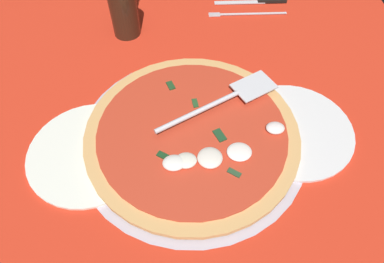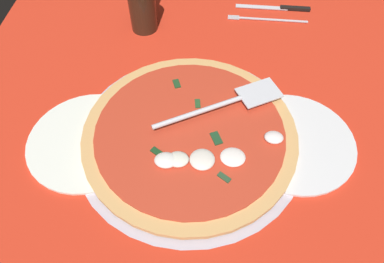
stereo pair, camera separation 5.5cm
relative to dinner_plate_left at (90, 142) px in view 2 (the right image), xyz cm
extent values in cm
cube|color=red|center=(22.42, 0.31, -0.90)|extent=(108.14, 108.14, 0.80)
cylinder|color=#B9B1C1|center=(19.74, 2.62, -0.08)|extent=(44.90, 44.90, 0.85)
cylinder|color=white|center=(0.00, 0.00, 0.00)|extent=(23.49, 23.49, 1.00)
cylinder|color=white|center=(40.02, 2.36, 0.00)|extent=(23.74, 23.74, 1.00)
cylinder|color=tan|center=(19.74, 2.62, 0.91)|extent=(41.83, 41.83, 1.12)
cylinder|color=red|center=(19.74, 2.62, 1.61)|extent=(36.93, 36.93, 0.30)
ellipsoid|color=white|center=(35.69, 1.37, 2.41)|extent=(3.61, 2.95, 1.30)
ellipsoid|color=white|center=(27.93, -3.38, 2.29)|extent=(4.63, 4.15, 1.05)
ellipsoid|color=white|center=(15.92, -4.81, 2.44)|extent=(4.20, 3.37, 1.35)
ellipsoid|color=silver|center=(18.05, -4.44, 2.35)|extent=(3.99, 3.39, 1.17)
ellipsoid|color=silver|center=(22.83, -4.27, 2.42)|extent=(4.59, 4.57, 1.31)
cube|color=#254E27|center=(20.94, 9.38, 1.91)|extent=(1.32, 2.37, 0.30)
cube|color=#29492C|center=(26.40, -7.41, 1.91)|extent=(2.57, 2.26, 0.30)
cube|color=#1F4522|center=(16.17, 14.77, 1.91)|extent=(2.04, 2.74, 0.30)
cube|color=#193E1E|center=(14.07, -2.87, 1.91)|extent=(2.74, 2.38, 0.30)
cube|color=#1C4325|center=(24.89, 0.89, 1.91)|extent=(2.60, 3.31, 0.30)
cube|color=silver|center=(33.41, 11.86, 3.26)|extent=(10.12, 8.98, 0.30)
cylinder|color=silver|center=(21.19, 5.72, 3.61)|extent=(17.40, 9.41, 1.00)
cube|color=white|center=(39.50, 43.74, -0.20)|extent=(19.87, 12.74, 0.60)
cube|color=silver|center=(39.38, 41.07, 0.23)|extent=(17.88, 1.39, 0.25)
cube|color=silver|center=(28.99, 42.19, 0.23)|extent=(3.01, 0.35, 0.25)
cube|color=silver|center=(28.97, 41.75, 0.23)|extent=(3.01, 0.35, 0.25)
cube|color=silver|center=(28.95, 41.31, 0.23)|extent=(3.01, 0.35, 0.25)
cube|color=silver|center=(28.93, 40.87, 0.23)|extent=(3.01, 0.35, 0.25)
cube|color=black|center=(45.61, 46.15, 0.50)|extent=(8.04, 1.55, 0.80)
cube|color=silver|center=(36.62, 46.55, 0.23)|extent=(14.04, 2.02, 0.25)
cylinder|color=#321E13|center=(6.10, 36.16, 5.77)|extent=(6.63, 6.63, 12.54)
camera|label=1|loc=(16.53, -36.10, 54.16)|focal=31.59mm
camera|label=2|loc=(21.98, -36.17, 54.16)|focal=31.59mm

